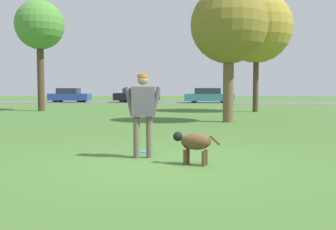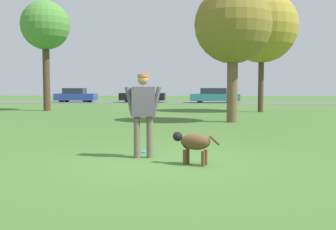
% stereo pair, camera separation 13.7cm
% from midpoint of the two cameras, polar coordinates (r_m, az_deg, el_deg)
% --- Properties ---
extents(ground_plane, '(120.00, 120.00, 0.00)m').
position_cam_midpoint_polar(ground_plane, '(7.48, -0.94, -6.99)').
color(ground_plane, '#426B2D').
extents(far_road_strip, '(120.00, 6.00, 0.01)m').
position_cam_midpoint_polar(far_road_strip, '(37.08, 3.99, 1.80)').
color(far_road_strip, '#5B5B59').
rests_on(far_road_strip, ground_plane).
extents(person, '(0.74, 0.31, 1.69)m').
position_cam_midpoint_polar(person, '(7.93, -3.14, 1.00)').
color(person, '#665B4C').
rests_on(person, ground_plane).
extents(dog, '(0.90, 0.45, 0.61)m').
position_cam_midpoint_polar(dog, '(7.27, 4.22, -4.03)').
color(dog, brown).
rests_on(dog, ground_plane).
extents(frisbee, '(0.25, 0.25, 0.02)m').
position_cam_midpoint_polar(frisbee, '(8.74, -2.68, -5.35)').
color(frisbee, '#268CE5').
rests_on(frisbee, ground_plane).
extents(tree_far_right, '(4.12, 4.12, 6.98)m').
position_cam_midpoint_polar(tree_far_right, '(23.84, 13.62, 12.29)').
color(tree_far_right, '#4C3826').
rests_on(tree_far_right, ground_plane).
extents(tree_mid_center, '(3.14, 3.14, 5.55)m').
position_cam_midpoint_polar(tree_mid_center, '(16.58, 9.65, 12.66)').
color(tree_mid_center, brown).
rests_on(tree_mid_center, ground_plane).
extents(tree_far_left, '(2.94, 2.94, 6.67)m').
position_cam_midpoint_polar(tree_far_left, '(25.46, -17.23, 12.16)').
color(tree_far_left, '#4C3826').
rests_on(tree_far_left, ground_plane).
extents(parked_car_blue, '(3.90, 1.67, 1.37)m').
position_cam_midpoint_polar(parked_car_blue, '(39.27, -13.17, 2.79)').
color(parked_car_blue, '#284293').
rests_on(parked_car_blue, ground_plane).
extents(parked_car_black, '(4.35, 1.87, 1.36)m').
position_cam_midpoint_polar(parked_car_black, '(37.86, -3.65, 2.86)').
color(parked_car_black, black).
rests_on(parked_car_black, ground_plane).
extents(parked_car_teal, '(4.60, 1.96, 1.38)m').
position_cam_midpoint_polar(parked_car_teal, '(36.73, 6.81, 2.80)').
color(parked_car_teal, teal).
rests_on(parked_car_teal, ground_plane).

